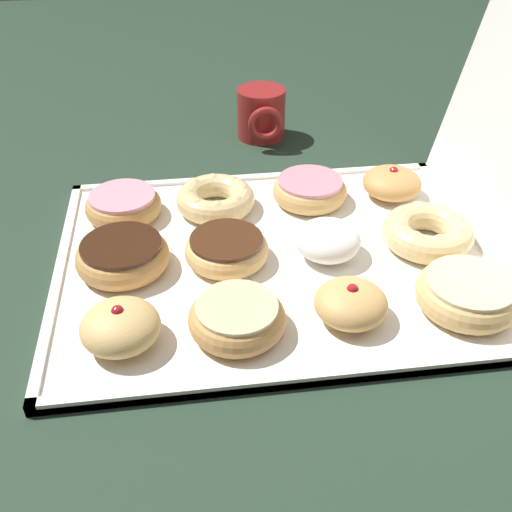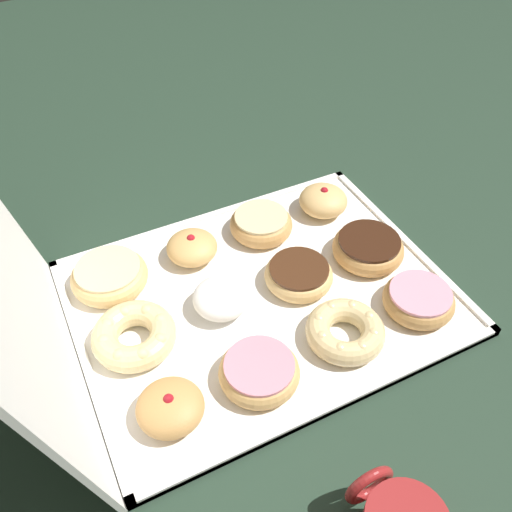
{
  "view_description": "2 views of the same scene",
  "coord_description": "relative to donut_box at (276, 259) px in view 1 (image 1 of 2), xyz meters",
  "views": [
    {
      "loc": [
        0.62,
        -0.11,
        0.48
      ],
      "look_at": [
        0.02,
        -0.03,
        0.03
      ],
      "focal_mm": 41.84,
      "sensor_mm": 36.0,
      "label": 1
    },
    {
      "loc": [
        -0.5,
        0.26,
        0.66
      ],
      "look_at": [
        0.04,
        -0.01,
        0.06
      ],
      "focal_mm": 38.37,
      "sensor_mm": 36.0,
      "label": 2
    }
  ],
  "objects": [
    {
      "name": "chocolate_frosted_donut_1",
      "position": [
        -0.0,
        -0.2,
        0.03
      ],
      "size": [
        0.12,
        0.12,
        0.04
      ],
      "color": "tan",
      "rests_on": "donut_box"
    },
    {
      "name": "ground_plane",
      "position": [
        0.0,
        0.0,
        -0.01
      ],
      "size": [
        3.0,
        3.0,
        0.0
      ],
      "primitive_type": "plane",
      "color": "#233828"
    },
    {
      "name": "donut_box",
      "position": [
        0.0,
        0.0,
        0.0
      ],
      "size": [
        0.44,
        0.57,
        0.01
      ],
      "color": "white",
      "rests_on": "ground"
    },
    {
      "name": "powdered_filled_donut_7",
      "position": [
        0.01,
        0.07,
        0.03
      ],
      "size": [
        0.09,
        0.09,
        0.05
      ],
      "color": "white",
      "rests_on": "donut_box"
    },
    {
      "name": "chocolate_frosted_donut_4",
      "position": [
        0.0,
        -0.07,
        0.02
      ],
      "size": [
        0.11,
        0.11,
        0.04
      ],
      "color": "#E5B770",
      "rests_on": "donut_box"
    },
    {
      "name": "glazed_ring_donut_5",
      "position": [
        0.13,
        -0.07,
        0.02
      ],
      "size": [
        0.11,
        0.11,
        0.04
      ],
      "color": "tan",
      "rests_on": "donut_box"
    },
    {
      "name": "coffee_mug",
      "position": [
        -0.39,
        0.03,
        0.04
      ],
      "size": [
        0.11,
        0.09,
        0.09
      ],
      "color": "maroon",
      "rests_on": "ground"
    },
    {
      "name": "glazed_ring_donut_11",
      "position": [
        0.13,
        0.2,
        0.03
      ],
      "size": [
        0.12,
        0.12,
        0.04
      ],
      "color": "#E5B770",
      "rests_on": "donut_box"
    },
    {
      "name": "cruller_donut_10",
      "position": [
        -0.0,
        0.2,
        0.03
      ],
      "size": [
        0.12,
        0.12,
        0.04
      ],
      "color": "#EACC8C",
      "rests_on": "donut_box"
    },
    {
      "name": "jelly_filled_donut_8",
      "position": [
        0.13,
        0.06,
        0.03
      ],
      "size": [
        0.08,
        0.08,
        0.05
      ],
      "color": "tan",
      "rests_on": "donut_box"
    },
    {
      "name": "jelly_filled_donut_9",
      "position": [
        -0.13,
        0.2,
        0.03
      ],
      "size": [
        0.09,
        0.09,
        0.05
      ],
      "color": "tan",
      "rests_on": "donut_box"
    },
    {
      "name": "cruller_donut_3",
      "position": [
        -0.13,
        -0.07,
        0.02
      ],
      "size": [
        0.12,
        0.12,
        0.04
      ],
      "color": "#EACC8C",
      "rests_on": "donut_box"
    },
    {
      "name": "pink_frosted_donut_6",
      "position": [
        -0.13,
        0.07,
        0.02
      ],
      "size": [
        0.11,
        0.11,
        0.04
      ],
      "color": "tan",
      "rests_on": "donut_box"
    },
    {
      "name": "pink_frosted_donut_0",
      "position": [
        -0.13,
        -0.2,
        0.02
      ],
      "size": [
        0.11,
        0.11,
        0.04
      ],
      "color": "tan",
      "rests_on": "donut_box"
    },
    {
      "name": "jelly_filled_donut_2",
      "position": [
        0.14,
        -0.19,
        0.03
      ],
      "size": [
        0.09,
        0.09,
        0.05
      ],
      "color": "#E5B770",
      "rests_on": "donut_box"
    }
  ]
}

